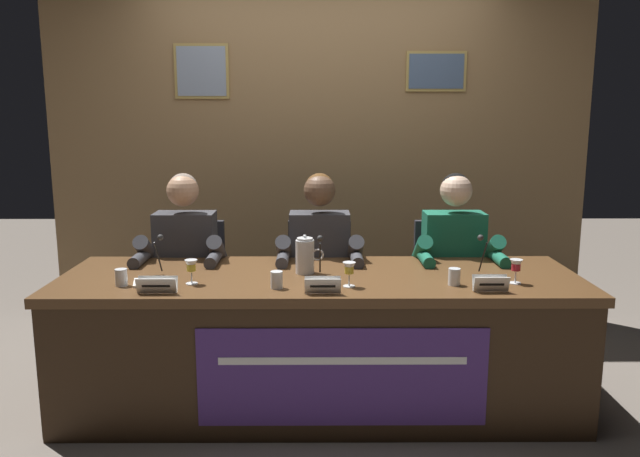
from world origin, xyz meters
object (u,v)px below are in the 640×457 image
(chair_center, at_px, (320,295))
(chair_left, at_px, (192,295))
(microphone_right, at_px, (484,265))
(water_pitcher_central, at_px, (305,256))
(nameplate_left, at_px, (157,285))
(document_stack_left, at_px, (155,282))
(nameplate_center, at_px, (323,285))
(juice_glass_right, at_px, (516,267))
(panelist_right, at_px, (456,260))
(microphone_center, at_px, (320,266))
(water_cup_center, at_px, (277,281))
(chair_right, at_px, (447,295))
(water_cup_right, at_px, (454,278))
(panelist_left, at_px, (183,260))
(panelist_center, at_px, (320,260))
(juice_glass_center, at_px, (349,270))
(water_cup_left, at_px, (121,278))
(nameplate_right, at_px, (491,284))
(conference_table, at_px, (321,323))
(juice_glass_left, at_px, (191,267))
(microphone_left, at_px, (158,264))

(chair_center, bearing_deg, chair_left, 180.00)
(microphone_right, height_order, water_pitcher_central, microphone_right)
(nameplate_left, bearing_deg, document_stack_left, 107.00)
(nameplate_center, relative_size, juice_glass_right, 1.39)
(panelist_right, xyz_separation_m, juice_glass_right, (0.17, -0.59, 0.11))
(nameplate_left, height_order, microphone_center, microphone_center)
(microphone_center, relative_size, microphone_right, 1.00)
(water_cup_center, height_order, chair_right, chair_right)
(panelist_right, bearing_deg, water_cup_right, -103.21)
(panelist_left, xyz_separation_m, water_cup_right, (1.48, -0.62, 0.06))
(panelist_center, height_order, juice_glass_center, panelist_center)
(chair_left, height_order, nameplate_center, chair_left)
(chair_left, height_order, juice_glass_center, chair_left)
(panelist_center, height_order, chair_right, panelist_center)
(panelist_left, bearing_deg, microphone_right, -16.87)
(nameplate_left, bearing_deg, microphone_center, 16.95)
(microphone_right, bearing_deg, chair_right, 92.49)
(water_cup_left, bearing_deg, juice_glass_center, -1.13)
(panelist_center, height_order, nameplate_right, panelist_center)
(water_cup_left, bearing_deg, nameplate_right, -3.56)
(microphone_center, bearing_deg, water_cup_right, -8.69)
(microphone_center, bearing_deg, microphone_right, 0.92)
(juice_glass_center, height_order, water_cup_center, juice_glass_center)
(conference_table, distance_m, document_stack_left, 0.87)
(microphone_center, height_order, water_pitcher_central, microphone_center)
(water_cup_left, relative_size, water_cup_right, 1.00)
(panelist_left, bearing_deg, water_cup_right, -22.65)
(nameplate_right, distance_m, water_pitcher_central, 0.97)
(water_cup_left, bearing_deg, conference_table, 5.66)
(nameplate_right, bearing_deg, conference_table, 165.55)
(chair_left, height_order, water_cup_center, chair_left)
(document_stack_left, bearing_deg, nameplate_center, -12.71)
(juice_glass_left, relative_size, panelist_right, 0.10)
(conference_table, xyz_separation_m, chair_center, (-0.00, 0.72, -0.06))
(panelist_left, height_order, microphone_left, panelist_left)
(microphone_left, distance_m, water_cup_right, 1.51)
(microphone_center, xyz_separation_m, microphone_right, (0.84, 0.01, 0.00))
(panelist_center, bearing_deg, panelist_left, 180.00)
(water_cup_center, bearing_deg, chair_right, 40.29)
(nameplate_right, xyz_separation_m, juice_glass_right, (0.16, 0.14, 0.05))
(chair_left, bearing_deg, chair_right, 0.00)
(chair_right, bearing_deg, conference_table, -138.28)
(conference_table, height_order, nameplate_center, nameplate_center)
(panelist_left, bearing_deg, document_stack_left, -92.07)
(juice_glass_right, distance_m, microphone_right, 0.16)
(panelist_left, xyz_separation_m, panelist_right, (1.63, 0.00, 0.00))
(juice_glass_right, xyz_separation_m, document_stack_left, (-1.82, 0.02, -0.08))
(nameplate_center, relative_size, water_cup_right, 2.02)
(water_cup_left, relative_size, microphone_center, 0.39)
(chair_center, relative_size, microphone_right, 4.12)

